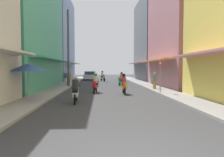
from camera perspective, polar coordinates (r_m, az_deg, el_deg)
The scene contains 20 objects.
ground_plane at distance 20.14m, azimuth -1.33°, elevation -2.74°, with size 88.04×88.04×0.00m, color #38383A.
sidewalk_left at distance 20.52m, azimuth -14.46°, elevation -2.56°, with size 1.89×48.02×0.12m, color #9E9991.
sidewalk_right at distance 20.82m, azimuth 11.62°, elevation -2.45°, with size 1.89×48.02×0.12m, color gray.
building_left_mid at distance 22.36m, azimuth -24.73°, elevation 14.03°, with size 7.05×13.48×12.80m.
building_left_far at distance 35.22m, azimuth -16.49°, elevation 10.47°, with size 7.05×12.01×13.41m.
building_right_mid at distance 23.96m, azimuth 20.24°, elevation 14.26°, with size 7.05×10.71×13.55m.
building_right_far at distance 34.55m, azimuth 12.56°, elevation 10.32°, with size 7.05×10.90×12.99m.
motorbike_silver at distance 31.06m, azimuth -2.60°, elevation 0.53°, with size 0.78×1.73×1.58m.
motorbike_orange at distance 15.61m, azimuth 3.34°, elevation -1.78°, with size 0.55×1.81×1.58m.
motorbike_green at distance 22.22m, azimuth 2.55°, elevation -0.39°, with size 0.58×1.80×1.58m.
motorbike_red at distance 16.52m, azimuth -4.68°, elevation -1.53°, with size 0.55×1.81×1.58m.
motorbike_white at distance 11.82m, azimuth -10.12°, elevation -3.31°, with size 0.55×1.81×1.58m.
parked_car at distance 34.78m, azimuth -6.03°, elevation 0.83°, with size 2.14×4.25×1.45m.
pedestrian_midway at distance 23.76m, azimuth -11.71°, elevation 0.32°, with size 0.44×0.44×1.66m.
pedestrian_foreground at distance 27.63m, azimuth -12.80°, elevation 0.31°, with size 0.34×0.34×1.55m.
pedestrian_crossing at distance 18.88m, azimuth 11.72°, elevation -0.71°, with size 0.34×0.34×1.62m.
pedestrian_far at distance 22.71m, azimuth -12.01°, elevation -0.05°, with size 0.34×0.34×1.67m.
vendor_umbrella at distance 12.98m, azimuth -22.28°, elevation 2.88°, with size 2.20×2.20×2.25m.
utility_pole at distance 21.80m, azimuth -12.06°, elevation 8.30°, with size 0.20×1.20×7.95m.
street_sign_no_entry at distance 15.93m, azimuth 13.30°, elevation 1.89°, with size 0.07×0.60×2.65m.
Camera 1 is at (-0.66, -4.02, 1.97)m, focal length 32.90 mm.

